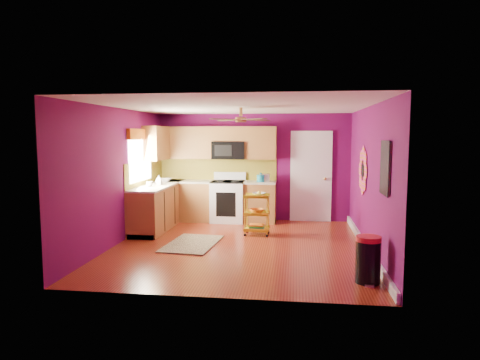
# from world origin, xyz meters

# --- Properties ---
(ground) EXTENTS (5.00, 5.00, 0.00)m
(ground) POSITION_xyz_m (0.00, 0.00, 0.00)
(ground) COLOR maroon
(ground) RESTS_ON ground
(room_envelope) EXTENTS (4.54, 5.04, 2.52)m
(room_envelope) POSITION_xyz_m (0.03, 0.00, 1.63)
(room_envelope) COLOR #5F0A4B
(room_envelope) RESTS_ON ground
(lower_cabinets) EXTENTS (2.81, 2.31, 0.94)m
(lower_cabinets) POSITION_xyz_m (-1.35, 1.82, 0.43)
(lower_cabinets) COLOR brown
(lower_cabinets) RESTS_ON ground
(electric_range) EXTENTS (0.76, 0.66, 1.13)m
(electric_range) POSITION_xyz_m (-0.55, 2.17, 0.48)
(electric_range) COLOR white
(electric_range) RESTS_ON ground
(upper_cabinetry) EXTENTS (2.80, 2.30, 1.26)m
(upper_cabinetry) POSITION_xyz_m (-1.24, 2.17, 1.80)
(upper_cabinetry) COLOR brown
(upper_cabinetry) RESTS_ON ground
(left_window) EXTENTS (0.08, 1.35, 1.08)m
(left_window) POSITION_xyz_m (-2.22, 1.05, 1.74)
(left_window) COLOR white
(left_window) RESTS_ON ground
(panel_door) EXTENTS (0.95, 0.11, 2.15)m
(panel_door) POSITION_xyz_m (1.35, 2.47, 1.02)
(panel_door) COLOR white
(panel_door) RESTS_ON ground
(right_wall_art) EXTENTS (0.04, 2.74, 1.04)m
(right_wall_art) POSITION_xyz_m (2.23, -0.34, 1.44)
(right_wall_art) COLOR black
(right_wall_art) RESTS_ON ground
(ceiling_fan) EXTENTS (1.01, 1.01, 0.26)m
(ceiling_fan) POSITION_xyz_m (0.00, 0.20, 2.29)
(ceiling_fan) COLOR #BF8C3F
(ceiling_fan) RESTS_ON ground
(shag_rug) EXTENTS (0.97, 1.46, 0.02)m
(shag_rug) POSITION_xyz_m (-0.88, 0.00, 0.01)
(shag_rug) COLOR black
(shag_rug) RESTS_ON ground
(rolling_cart) EXTENTS (0.50, 0.37, 0.89)m
(rolling_cart) POSITION_xyz_m (0.24, 0.90, 0.46)
(rolling_cart) COLOR yellow
(rolling_cart) RESTS_ON ground
(trash_can) EXTENTS (0.38, 0.39, 0.64)m
(trash_can) POSITION_xyz_m (1.98, -1.70, 0.32)
(trash_can) COLOR black
(trash_can) RESTS_ON ground
(teal_kettle) EXTENTS (0.18, 0.18, 0.21)m
(teal_kettle) POSITION_xyz_m (0.21, 2.16, 1.02)
(teal_kettle) COLOR #137993
(teal_kettle) RESTS_ON lower_cabinets
(toaster) EXTENTS (0.22, 0.15, 0.18)m
(toaster) POSITION_xyz_m (0.30, 2.20, 1.03)
(toaster) COLOR beige
(toaster) RESTS_ON lower_cabinets
(soap_bottle_a) EXTENTS (0.09, 0.10, 0.21)m
(soap_bottle_a) POSITION_xyz_m (-1.91, 1.28, 1.05)
(soap_bottle_a) COLOR #EA3F72
(soap_bottle_a) RESTS_ON lower_cabinets
(soap_bottle_b) EXTENTS (0.12, 0.12, 0.16)m
(soap_bottle_b) POSITION_xyz_m (-1.98, 1.45, 1.02)
(soap_bottle_b) COLOR white
(soap_bottle_b) RESTS_ON lower_cabinets
(counter_dish) EXTENTS (0.28, 0.28, 0.07)m
(counter_dish) POSITION_xyz_m (-1.98, 1.98, 0.97)
(counter_dish) COLOR white
(counter_dish) RESTS_ON lower_cabinets
(counter_cup) EXTENTS (0.13, 0.13, 0.10)m
(counter_cup) POSITION_xyz_m (-2.02, 0.98, 0.99)
(counter_cup) COLOR white
(counter_cup) RESTS_ON lower_cabinets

